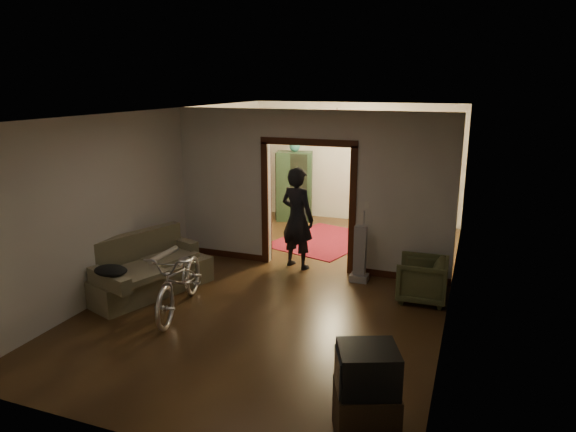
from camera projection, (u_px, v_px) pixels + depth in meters
The scene contains 24 objects.
floor at pixel (294, 280), 8.67m from camera, with size 5.00×8.50×0.01m, color #321F10.
ceiling at pixel (295, 112), 7.96m from camera, with size 5.00×8.50×0.01m, color white.
wall_back at pixel (355, 163), 12.17m from camera, with size 5.00×0.02×2.80m, color beige.
wall_left at pixel (163, 189), 9.16m from camera, with size 0.02×8.50×2.80m, color beige.
wall_right at pixel (456, 213), 7.47m from camera, with size 0.02×8.50×2.80m, color beige.
partition_wall at pixel (309, 191), 9.00m from camera, with size 5.00×0.14×2.80m, color beige.
door_casing at pixel (309, 207), 9.07m from camera, with size 1.74×0.20×2.32m, color #32160B.
far_window at pixel (385, 158), 11.86m from camera, with size 0.98×0.06×1.28m, color black.
chandelier at pixel (337, 128), 10.34m from camera, with size 0.24×0.24×0.24m, color #FFE0A5.
light_switch at pixel (367, 205), 8.61m from camera, with size 0.08×0.01×0.12m, color silver.
sofa at pixel (147, 264), 8.11m from camera, with size 0.89×1.98×0.91m, color brown.
rolled_paper at pixel (163, 255), 8.33m from camera, with size 0.09×0.09×0.76m, color beige.
jacket at pixel (111, 271), 7.21m from camera, with size 0.50×0.37×0.14m, color black.
bicycle at pixel (180, 280), 7.42m from camera, with size 0.64×1.83×0.96m, color silver.
armchair at pixel (422, 279), 7.81m from camera, with size 0.72×0.74×0.67m, color #484D2B.
tv_stand at pixel (366, 413), 4.79m from camera, with size 0.57×0.52×0.52m, color black.
crt_tv at pixel (368, 371), 4.68m from camera, with size 0.54×0.48×0.46m, color black.
vacuum at pixel (360, 254), 8.53m from camera, with size 0.30×0.24×0.97m, color gray.
person at pixel (297, 218), 9.08m from camera, with size 0.67×0.44×1.83m, color black.
oriental_rug at pixel (324, 240), 10.84m from camera, with size 1.66×2.18×0.02m, color maroon.
locker at pixel (295, 186), 12.27m from camera, with size 0.83×0.46×1.66m, color #1E3220.
globe at pixel (295, 140), 11.99m from camera, with size 0.25×0.25×0.25m, color #1E5972.
desk at pixel (390, 212), 11.71m from camera, with size 0.99×0.55×0.73m, color black.
desk_chair at pixel (371, 212), 11.36m from camera, with size 0.41×0.41×0.91m, color black.
Camera 1 is at (2.75, -7.64, 3.25)m, focal length 32.00 mm.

